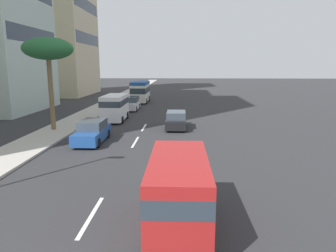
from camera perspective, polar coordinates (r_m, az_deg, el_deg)
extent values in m
plane|color=#2D2D30|center=(36.53, -2.82, 2.53)|extent=(198.00, 198.00, 0.00)
cube|color=#B2ADA3|center=(37.83, -13.65, 2.64)|extent=(162.00, 3.19, 0.15)
cube|color=silver|center=(12.16, -14.08, -15.94)|extent=(3.20, 0.16, 0.01)
cube|color=silver|center=(22.52, -6.09, -2.96)|extent=(3.20, 0.16, 0.01)
cube|color=silver|center=(27.70, -4.48, -0.26)|extent=(3.20, 0.16, 0.01)
cube|color=#1E478C|center=(22.90, -13.89, -1.55)|extent=(4.64, 1.74, 0.78)
cube|color=#38424C|center=(22.98, -13.82, 0.29)|extent=(2.55, 1.60, 0.64)
cylinder|color=black|center=(21.40, -12.86, -3.07)|extent=(0.64, 0.22, 0.64)
cylinder|color=black|center=(21.87, -16.92, -2.97)|extent=(0.64, 0.22, 0.64)
cylinder|color=black|center=(24.11, -11.10, -1.40)|extent=(0.64, 0.22, 0.64)
cylinder|color=black|center=(24.53, -14.74, -1.35)|extent=(0.64, 0.22, 0.64)
cube|color=#A51E1E|center=(10.43, 1.97, -12.12)|extent=(4.80, 1.91, 2.31)
cube|color=#2D3842|center=(10.24, 1.99, -9.50)|extent=(4.81, 1.91, 0.56)
cylinder|color=black|center=(12.19, -2.39, -13.67)|extent=(0.72, 0.24, 0.72)
cylinder|color=black|center=(12.19, 6.37, -13.75)|extent=(0.72, 0.24, 0.72)
cylinder|color=black|center=(9.67, -3.89, -20.85)|extent=(0.72, 0.24, 0.72)
cylinder|color=black|center=(9.66, 7.62, -20.96)|extent=(0.72, 0.24, 0.72)
cube|color=silver|center=(38.78, -6.90, 3.84)|extent=(4.60, 1.82, 0.81)
cube|color=#38424C|center=(38.92, -6.87, 4.95)|extent=(2.53, 1.67, 0.66)
cylinder|color=black|center=(37.29, -5.97, 3.16)|extent=(0.64, 0.22, 0.64)
cylinder|color=black|center=(37.57, -8.50, 3.16)|extent=(0.64, 0.22, 0.64)
cylinder|color=black|center=(40.09, -5.38, 3.73)|extent=(0.64, 0.22, 0.64)
cylinder|color=black|center=(40.35, -7.75, 3.72)|extent=(0.64, 0.22, 0.64)
cube|color=white|center=(31.16, -9.86, 3.48)|extent=(4.77, 1.99, 2.40)
cube|color=#2D3842|center=(31.09, -9.89, 4.44)|extent=(4.78, 1.99, 0.58)
cylinder|color=black|center=(29.74, -8.59, 1.13)|extent=(0.72, 0.24, 0.72)
cylinder|color=black|center=(30.15, -12.12, 1.15)|extent=(0.72, 0.24, 0.72)
cylinder|color=black|center=(32.51, -7.65, 2.01)|extent=(0.72, 0.24, 0.72)
cylinder|color=black|center=(32.89, -10.89, 2.02)|extent=(0.72, 0.24, 0.72)
cube|color=black|center=(27.22, 1.53, 0.73)|extent=(4.29, 1.75, 0.74)
cube|color=#38424C|center=(26.89, 1.53, 2.07)|extent=(2.36, 1.61, 0.61)
cylinder|color=black|center=(28.59, -0.05, 0.78)|extent=(0.64, 0.22, 0.64)
cylinder|color=black|center=(28.57, 3.18, 0.75)|extent=(0.64, 0.22, 0.64)
cylinder|color=black|center=(25.98, -0.30, -0.28)|extent=(0.64, 0.22, 0.64)
cylinder|color=black|center=(25.96, 3.26, -0.31)|extent=(0.64, 0.22, 0.64)
cube|color=silver|center=(46.54, -5.17, 6.16)|extent=(6.09, 2.24, 2.44)
cube|color=#1E4C93|center=(46.43, -5.20, 7.94)|extent=(6.09, 2.24, 0.46)
cube|color=#28333D|center=(46.50, -5.18, 6.73)|extent=(6.10, 2.25, 0.81)
cylinder|color=black|center=(44.77, -4.08, 4.66)|extent=(0.84, 0.26, 0.84)
cylinder|color=black|center=(45.05, -6.78, 4.65)|extent=(0.84, 0.26, 0.84)
cylinder|color=black|center=(48.26, -3.61, 5.13)|extent=(0.84, 0.26, 0.84)
cylinder|color=black|center=(48.52, -6.13, 5.12)|extent=(0.84, 0.26, 0.84)
cylinder|color=brown|center=(27.45, -20.88, 5.65)|extent=(0.39, 0.39, 6.08)
ellipsoid|color=#236033|center=(27.39, -21.42, 13.25)|extent=(4.02, 4.02, 1.81)
cube|color=#2D3847|center=(40.66, -23.67, 15.17)|extent=(11.79, 0.08, 1.78)
cube|color=#2D3847|center=(60.94, -14.66, 15.37)|extent=(13.68, 0.08, 2.04)
cube|color=#2D3847|center=(61.69, -14.94, 20.82)|extent=(13.68, 0.08, 2.04)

